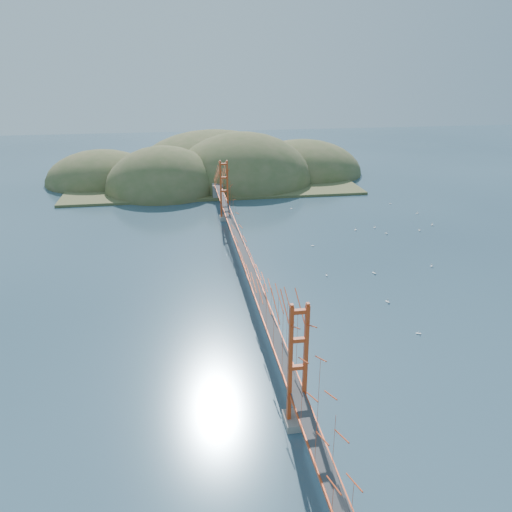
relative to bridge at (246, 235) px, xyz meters
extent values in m
plane|color=#294253|center=(0.00, -0.18, -7.01)|extent=(320.00, 320.00, 0.00)
cube|color=gray|center=(0.00, -30.18, -6.66)|extent=(2.00, 2.40, 0.70)
cube|color=gray|center=(0.00, 29.82, -6.66)|extent=(2.00, 2.40, 0.70)
cube|color=#C53C15|center=(0.00, -0.18, -3.71)|extent=(1.40, 92.00, 0.16)
cube|color=#C53C15|center=(0.00, -0.18, -3.91)|extent=(1.33, 92.00, 0.24)
cube|color=#38383A|center=(0.00, -0.18, -3.61)|extent=(1.19, 92.00, 0.03)
cube|color=gray|center=(0.00, 45.82, -5.36)|extent=(2.20, 2.60, 3.30)
cube|color=brown|center=(0.00, 63.82, -6.76)|extent=(70.00, 40.00, 0.60)
ellipsoid|color=brown|center=(-12.00, 55.82, -7.01)|extent=(28.00, 28.00, 21.00)
ellipsoid|color=brown|center=(8.00, 61.82, -7.01)|extent=(36.00, 36.00, 25.00)
ellipsoid|color=brown|center=(26.00, 69.82, -7.01)|extent=(32.00, 32.00, 18.00)
ellipsoid|color=brown|center=(-28.00, 67.82, -7.01)|extent=(28.00, 28.00, 16.00)
ellipsoid|color=brown|center=(2.00, 77.82, -7.01)|extent=(44.00, 44.00, 22.00)
cube|color=white|center=(23.21, 19.31, -6.94)|extent=(0.59, 0.50, 0.11)
cylinder|color=white|center=(23.21, 19.31, -6.62)|extent=(0.02, 0.02, 0.64)
cube|color=white|center=(28.74, 0.86, -6.95)|extent=(0.43, 0.56, 0.10)
cylinder|color=white|center=(28.74, 0.86, -6.65)|extent=(0.02, 0.02, 0.59)
cube|color=white|center=(36.93, 35.34, -6.95)|extent=(0.58, 0.34, 0.10)
cylinder|color=white|center=(36.93, 35.34, -6.65)|extent=(0.02, 0.02, 0.60)
cube|color=white|center=(28.08, 16.52, -6.95)|extent=(0.44, 0.58, 0.10)
cylinder|color=white|center=(28.08, 16.52, -6.64)|extent=(0.02, 0.02, 0.62)
cube|color=white|center=(34.80, 17.19, -6.94)|extent=(0.29, 0.61, 0.11)
cylinder|color=white|center=(34.80, 17.19, -6.63)|extent=(0.02, 0.02, 0.64)
cube|color=white|center=(19.08, -0.27, -6.94)|extent=(0.48, 0.63, 0.11)
cylinder|color=white|center=(19.08, -0.27, -6.61)|extent=(0.02, 0.02, 0.67)
cube|color=white|center=(13.16, 12.45, -6.95)|extent=(0.53, 0.37, 0.09)
cylinder|color=white|center=(13.16, 12.45, -6.68)|extent=(0.01, 0.01, 0.55)
cube|color=white|center=(14.65, 35.05, -6.95)|extent=(0.52, 0.28, 0.09)
cylinder|color=white|center=(14.65, 35.05, -6.69)|extent=(0.01, 0.01, 0.54)
cube|color=white|center=(11.88, 0.08, -6.96)|extent=(0.25, 0.50, 0.09)
cylinder|color=white|center=(11.88, 0.08, -6.70)|extent=(0.01, 0.01, 0.52)
cube|color=white|center=(17.27, -9.45, -6.94)|extent=(0.45, 0.64, 0.11)
cylinder|color=white|center=(17.27, -9.45, -6.60)|extent=(0.02, 0.02, 0.67)
cube|color=white|center=(38.67, 19.79, -6.94)|extent=(0.59, 0.57, 0.11)
cylinder|color=white|center=(38.67, 19.79, -6.61)|extent=(0.02, 0.02, 0.67)
cube|color=white|center=(27.22, 20.07, -6.95)|extent=(0.53, 0.50, 0.10)
cylinder|color=white|center=(27.22, 20.07, -6.65)|extent=(0.02, 0.02, 0.60)
cube|color=white|center=(39.38, 27.48, -6.94)|extent=(0.62, 0.34, 0.11)
cylinder|color=white|center=(39.38, 27.48, -6.62)|extent=(0.02, 0.02, 0.65)
cube|color=white|center=(17.55, -17.65, -6.95)|extent=(0.60, 0.39, 0.10)
cylinder|color=white|center=(17.55, -17.65, -6.63)|extent=(0.02, 0.02, 0.63)
camera|label=1|loc=(-9.02, -64.18, 22.59)|focal=35.00mm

